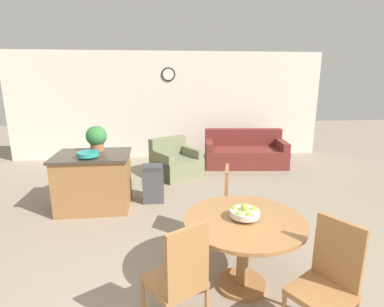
% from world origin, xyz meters
% --- Properties ---
extents(wall_back, '(8.00, 0.09, 2.70)m').
position_xyz_m(wall_back, '(-0.00, 6.01, 1.35)').
color(wall_back, silver).
rests_on(wall_back, ground_plane).
extents(dining_table, '(1.18, 1.18, 0.74)m').
position_xyz_m(dining_table, '(0.51, 0.77, 0.58)').
color(dining_table, '#9E6B3D').
rests_on(dining_table, ground_plane).
extents(dining_chair_near_left, '(0.58, 0.58, 1.00)m').
position_xyz_m(dining_chair_near_left, '(-0.15, 0.28, 0.53)').
color(dining_chair_near_left, '#9E6B3D').
rests_on(dining_chair_near_left, ground_plane).
extents(dining_chair_near_right, '(0.58, 0.58, 1.00)m').
position_xyz_m(dining_chair_near_right, '(1.01, 0.11, 0.53)').
color(dining_chair_near_right, '#9E6B3D').
rests_on(dining_chair_near_right, ground_plane).
extents(dining_chair_far_side, '(0.51, 0.51, 1.00)m').
position_xyz_m(dining_chair_far_side, '(0.63, 1.59, 0.53)').
color(dining_chair_far_side, '#9E6B3D').
rests_on(dining_chair_far_side, ground_plane).
extents(fruit_bowl, '(0.28, 0.28, 0.15)m').
position_xyz_m(fruit_bowl, '(0.51, 0.77, 0.81)').
color(fruit_bowl, silver).
rests_on(fruit_bowl, dining_table).
extents(kitchen_island, '(1.15, 0.88, 0.89)m').
position_xyz_m(kitchen_island, '(-1.34, 2.90, 0.45)').
color(kitchen_island, '#9E6B3D').
rests_on(kitchen_island, ground_plane).
extents(teal_bowl, '(0.32, 0.32, 0.09)m').
position_xyz_m(teal_bowl, '(-1.35, 2.69, 0.95)').
color(teal_bowl, teal).
rests_on(teal_bowl, kitchen_island).
extents(potted_plant, '(0.33, 0.33, 0.41)m').
position_xyz_m(potted_plant, '(-1.30, 3.13, 1.11)').
color(potted_plant, '#A36642').
rests_on(potted_plant, kitchen_island).
extents(trash_bin, '(0.35, 0.30, 0.63)m').
position_xyz_m(trash_bin, '(-0.41, 3.05, 0.31)').
color(trash_bin, '#47474C').
rests_on(trash_bin, ground_plane).
extents(couch, '(1.98, 1.14, 0.83)m').
position_xyz_m(couch, '(1.76, 5.03, 0.29)').
color(couch, maroon).
rests_on(couch, ground_plane).
extents(armchair, '(1.17, 1.16, 0.80)m').
position_xyz_m(armchair, '(0.05, 4.38, 0.28)').
color(armchair, '#7A7F5B').
rests_on(armchair, ground_plane).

